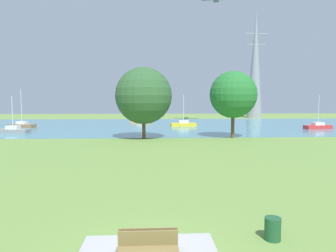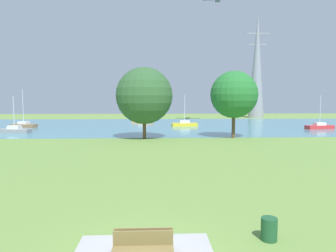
{
  "view_description": "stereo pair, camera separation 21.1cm",
  "coord_description": "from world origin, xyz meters",
  "px_view_note": "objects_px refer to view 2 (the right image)",
  "views": [
    {
      "loc": [
        0.15,
        -8.81,
        4.87
      ],
      "look_at": [
        1.59,
        19.2,
        2.49
      ],
      "focal_mm": 32.25,
      "sensor_mm": 36.0,
      "label": 1
    },
    {
      "loc": [
        0.36,
        -8.82,
        4.87
      ],
      "look_at": [
        1.59,
        19.2,
        2.49
      ],
      "focal_mm": 32.25,
      "sensor_mm": 36.0,
      "label": 2
    }
  ],
  "objects_px": {
    "tree_east_far": "(234,95)",
    "sailboat_yellow": "(185,124)",
    "sailboat_red": "(319,126)",
    "electricity_pylon": "(257,65)",
    "litter_bin": "(269,229)",
    "sailboat_orange": "(143,120)",
    "tree_west_far": "(144,96)",
    "bench_facing_inland": "(143,250)",
    "sailboat_brown": "(24,125)",
    "sailboat_gray": "(14,130)",
    "bench_facing_water": "(144,242)"
  },
  "relations": [
    {
      "from": "tree_east_far",
      "to": "sailboat_yellow",
      "type": "bearing_deg",
      "value": 104.48
    },
    {
      "from": "sailboat_red",
      "to": "electricity_pylon",
      "type": "bearing_deg",
      "value": 89.45
    },
    {
      "from": "litter_bin",
      "to": "sailboat_orange",
      "type": "xyz_separation_m",
      "value": [
        -6.7,
        57.96,
        0.07
      ]
    },
    {
      "from": "sailboat_red",
      "to": "sailboat_orange",
      "type": "xyz_separation_m",
      "value": [
        -30.92,
        17.73,
        0.02
      ]
    },
    {
      "from": "sailboat_yellow",
      "to": "tree_west_far",
      "type": "height_order",
      "value": "tree_west_far"
    },
    {
      "from": "sailboat_orange",
      "to": "tree_west_far",
      "type": "xyz_separation_m",
      "value": [
        1.4,
        -29.69,
        4.99
      ]
    },
    {
      "from": "bench_facing_inland",
      "to": "tree_west_far",
      "type": "xyz_separation_m",
      "value": [
        -0.97,
        29.71,
        4.99
      ]
    },
    {
      "from": "sailboat_brown",
      "to": "sailboat_gray",
      "type": "bearing_deg",
      "value": -74.19
    },
    {
      "from": "sailboat_yellow",
      "to": "tree_east_far",
      "type": "xyz_separation_m",
      "value": [
        4.61,
        -17.87,
        5.17
      ]
    },
    {
      "from": "bench_facing_water",
      "to": "sailboat_gray",
      "type": "relative_size",
      "value": 0.33
    },
    {
      "from": "bench_facing_water",
      "to": "bench_facing_inland",
      "type": "height_order",
      "value": "same"
    },
    {
      "from": "tree_east_far",
      "to": "electricity_pylon",
      "type": "xyz_separation_m",
      "value": [
        18.3,
        45.35,
        8.98
      ]
    },
    {
      "from": "bench_facing_inland",
      "to": "sailboat_red",
      "type": "xyz_separation_m",
      "value": [
        28.55,
        41.68,
        -0.02
      ]
    },
    {
      "from": "sailboat_yellow",
      "to": "electricity_pylon",
      "type": "height_order",
      "value": "electricity_pylon"
    },
    {
      "from": "bench_facing_water",
      "to": "bench_facing_inland",
      "type": "relative_size",
      "value": 1.0
    },
    {
      "from": "sailboat_orange",
      "to": "sailboat_red",
      "type": "bearing_deg",
      "value": -29.82
    },
    {
      "from": "bench_facing_inland",
      "to": "tree_east_far",
      "type": "bearing_deg",
      "value": 70.64
    },
    {
      "from": "sailboat_red",
      "to": "electricity_pylon",
      "type": "height_order",
      "value": "electricity_pylon"
    },
    {
      "from": "tree_east_far",
      "to": "sailboat_gray",
      "type": "bearing_deg",
      "value": 167.1
    },
    {
      "from": "bench_facing_inland",
      "to": "tree_west_far",
      "type": "height_order",
      "value": "tree_west_far"
    },
    {
      "from": "bench_facing_water",
      "to": "electricity_pylon",
      "type": "relative_size",
      "value": 0.06
    },
    {
      "from": "sailboat_red",
      "to": "sailboat_orange",
      "type": "distance_m",
      "value": 35.64
    },
    {
      "from": "litter_bin",
      "to": "electricity_pylon",
      "type": "distance_m",
      "value": 79.25
    },
    {
      "from": "bench_facing_inland",
      "to": "electricity_pylon",
      "type": "bearing_deg",
      "value": 69.06
    },
    {
      "from": "sailboat_orange",
      "to": "tree_east_far",
      "type": "xyz_separation_m",
      "value": [
        12.95,
        -29.31,
        5.15
      ]
    },
    {
      "from": "bench_facing_water",
      "to": "litter_bin",
      "type": "distance_m",
      "value": 4.42
    },
    {
      "from": "sailboat_orange",
      "to": "tree_east_far",
      "type": "relative_size",
      "value": 0.86
    },
    {
      "from": "sailboat_gray",
      "to": "tree_west_far",
      "type": "distance_m",
      "value": 21.64
    },
    {
      "from": "bench_facing_water",
      "to": "sailboat_brown",
      "type": "bearing_deg",
      "value": 116.78
    },
    {
      "from": "litter_bin",
      "to": "tree_east_far",
      "type": "relative_size",
      "value": 0.09
    },
    {
      "from": "bench_facing_inland",
      "to": "electricity_pylon",
      "type": "distance_m",
      "value": 82.01
    },
    {
      "from": "bench_facing_water",
      "to": "electricity_pylon",
      "type": "bearing_deg",
      "value": 68.92
    },
    {
      "from": "tree_east_far",
      "to": "litter_bin",
      "type": "bearing_deg",
      "value": -102.3
    },
    {
      "from": "sailboat_gray",
      "to": "sailboat_yellow",
      "type": "bearing_deg",
      "value": 21.96
    },
    {
      "from": "sailboat_orange",
      "to": "tree_west_far",
      "type": "bearing_deg",
      "value": -87.29
    },
    {
      "from": "bench_facing_water",
      "to": "sailboat_red",
      "type": "bearing_deg",
      "value": 55.24
    },
    {
      "from": "bench_facing_inland",
      "to": "sailboat_gray",
      "type": "height_order",
      "value": "sailboat_gray"
    },
    {
      "from": "sailboat_brown",
      "to": "tree_west_far",
      "type": "xyz_separation_m",
      "value": [
        22.36,
        -17.04,
        5.0
      ]
    },
    {
      "from": "bench_facing_water",
      "to": "sailboat_brown",
      "type": "xyz_separation_m",
      "value": [
        -23.33,
        46.22,
        -0.01
      ]
    },
    {
      "from": "sailboat_gray",
      "to": "bench_facing_inland",
      "type": "bearing_deg",
      "value": -61.01
    },
    {
      "from": "sailboat_yellow",
      "to": "sailboat_gray",
      "type": "xyz_separation_m",
      "value": [
        -26.59,
        -10.72,
        -0.0
      ]
    },
    {
      "from": "bench_facing_water",
      "to": "tree_west_far",
      "type": "xyz_separation_m",
      "value": [
        -0.97,
        29.17,
        4.99
      ]
    },
    {
      "from": "sailboat_brown",
      "to": "sailboat_orange",
      "type": "xyz_separation_m",
      "value": [
        20.95,
        12.65,
        0.01
      ]
    },
    {
      "from": "litter_bin",
      "to": "sailboat_gray",
      "type": "bearing_deg",
      "value": 124.88
    },
    {
      "from": "sailboat_red",
      "to": "electricity_pylon",
      "type": "xyz_separation_m",
      "value": [
        0.32,
        33.77,
        14.15
      ]
    },
    {
      "from": "bench_facing_water",
      "to": "sailboat_orange",
      "type": "height_order",
      "value": "sailboat_orange"
    },
    {
      "from": "sailboat_red",
      "to": "sailboat_brown",
      "type": "bearing_deg",
      "value": 174.41
    },
    {
      "from": "sailboat_brown",
      "to": "tree_east_far",
      "type": "bearing_deg",
      "value": -26.17
    },
    {
      "from": "sailboat_brown",
      "to": "litter_bin",
      "type": "bearing_deg",
      "value": -58.61
    },
    {
      "from": "litter_bin",
      "to": "tree_west_far",
      "type": "relative_size",
      "value": 0.09
    }
  ]
}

